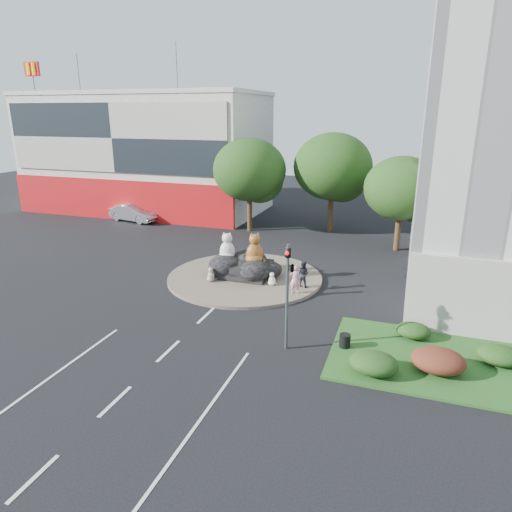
{
  "coord_description": "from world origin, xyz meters",
  "views": [
    {
      "loc": [
        9.82,
        -16.15,
        10.41
      ],
      "look_at": [
        1.14,
        8.91,
        2.0
      ],
      "focal_mm": 32.0,
      "sensor_mm": 36.0,
      "label": 1
    }
  ],
  "objects_px": {
    "pedestrian_dark": "(303,274)",
    "kitten_white": "(272,278)",
    "pedestrian_pink": "(295,279)",
    "kitten_calico": "(211,274)",
    "cat_white": "(227,246)",
    "parked_car": "(134,213)",
    "cat_tabby": "(255,248)",
    "litter_bin": "(345,341)"
  },
  "relations": [
    {
      "from": "kitten_calico",
      "to": "parked_car",
      "type": "bearing_deg",
      "value": 168.7
    },
    {
      "from": "parked_car",
      "to": "pedestrian_pink",
      "type": "bearing_deg",
      "value": -113.54
    },
    {
      "from": "kitten_white",
      "to": "litter_bin",
      "type": "xyz_separation_m",
      "value": [
        5.41,
        -6.19,
        -0.19
      ]
    },
    {
      "from": "kitten_white",
      "to": "pedestrian_dark",
      "type": "xyz_separation_m",
      "value": [
        1.86,
        0.38,
        0.38
      ]
    },
    {
      "from": "cat_tabby",
      "to": "pedestrian_dark",
      "type": "distance_m",
      "value": 3.58
    },
    {
      "from": "cat_tabby",
      "to": "kitten_calico",
      "type": "distance_m",
      "value": 3.23
    },
    {
      "from": "cat_tabby",
      "to": "litter_bin",
      "type": "height_order",
      "value": "cat_tabby"
    },
    {
      "from": "pedestrian_pink",
      "to": "kitten_calico",
      "type": "bearing_deg",
      "value": -14.87
    },
    {
      "from": "kitten_white",
      "to": "pedestrian_pink",
      "type": "distance_m",
      "value": 1.9
    },
    {
      "from": "cat_tabby",
      "to": "litter_bin",
      "type": "xyz_separation_m",
      "value": [
        6.89,
        -7.23,
        -1.7
      ]
    },
    {
      "from": "pedestrian_pink",
      "to": "pedestrian_dark",
      "type": "distance_m",
      "value": 1.2
    },
    {
      "from": "cat_white",
      "to": "parked_car",
      "type": "xyz_separation_m",
      "value": [
        -14.88,
        11.7,
        -1.21
      ]
    },
    {
      "from": "pedestrian_pink",
      "to": "parked_car",
      "type": "relative_size",
      "value": 0.33
    },
    {
      "from": "cat_white",
      "to": "parked_car",
      "type": "height_order",
      "value": "cat_white"
    },
    {
      "from": "kitten_white",
      "to": "pedestrian_pink",
      "type": "height_order",
      "value": "pedestrian_pink"
    },
    {
      "from": "pedestrian_pink",
      "to": "parked_car",
      "type": "distance_m",
      "value": 24.09
    },
    {
      "from": "pedestrian_dark",
      "to": "litter_bin",
      "type": "distance_m",
      "value": 7.49
    },
    {
      "from": "pedestrian_pink",
      "to": "pedestrian_dark",
      "type": "xyz_separation_m",
      "value": [
        0.2,
        1.18,
        -0.05
      ]
    },
    {
      "from": "pedestrian_dark",
      "to": "pedestrian_pink",
      "type": "bearing_deg",
      "value": 94.67
    },
    {
      "from": "kitten_white",
      "to": "pedestrian_dark",
      "type": "relative_size",
      "value": 0.52
    },
    {
      "from": "kitten_calico",
      "to": "parked_car",
      "type": "distance_m",
      "value": 19.66
    },
    {
      "from": "pedestrian_dark",
      "to": "kitten_white",
      "type": "bearing_deg",
      "value": 25.54
    },
    {
      "from": "pedestrian_pink",
      "to": "parked_car",
      "type": "bearing_deg",
      "value": -47.13
    },
    {
      "from": "cat_tabby",
      "to": "kitten_calico",
      "type": "relative_size",
      "value": 2.21
    },
    {
      "from": "cat_white",
      "to": "litter_bin",
      "type": "xyz_separation_m",
      "value": [
        8.78,
        -7.23,
        -1.64
      ]
    },
    {
      "from": "cat_tabby",
      "to": "parked_car",
      "type": "relative_size",
      "value": 0.4
    },
    {
      "from": "kitten_white",
      "to": "parked_car",
      "type": "height_order",
      "value": "parked_car"
    },
    {
      "from": "cat_tabby",
      "to": "pedestrian_pink",
      "type": "bearing_deg",
      "value": -63.31
    },
    {
      "from": "cat_white",
      "to": "pedestrian_pink",
      "type": "xyz_separation_m",
      "value": [
        5.03,
        -1.84,
        -1.02
      ]
    },
    {
      "from": "pedestrian_pink",
      "to": "pedestrian_dark",
      "type": "relative_size",
      "value": 1.06
    },
    {
      "from": "kitten_white",
      "to": "litter_bin",
      "type": "relative_size",
      "value": 1.37
    },
    {
      "from": "cat_tabby",
      "to": "kitten_calico",
      "type": "xyz_separation_m",
      "value": [
        -2.35,
        -1.66,
        -1.47
      ]
    },
    {
      "from": "pedestrian_pink",
      "to": "pedestrian_dark",
      "type": "height_order",
      "value": "pedestrian_pink"
    },
    {
      "from": "kitten_calico",
      "to": "pedestrian_dark",
      "type": "distance_m",
      "value": 5.78
    },
    {
      "from": "cat_white",
      "to": "parked_car",
      "type": "relative_size",
      "value": 0.37
    },
    {
      "from": "kitten_calico",
      "to": "pedestrian_pink",
      "type": "height_order",
      "value": "pedestrian_pink"
    },
    {
      "from": "cat_tabby",
      "to": "litter_bin",
      "type": "distance_m",
      "value": 10.13
    },
    {
      "from": "kitten_calico",
      "to": "kitten_white",
      "type": "bearing_deg",
      "value": 40.67
    },
    {
      "from": "litter_bin",
      "to": "cat_tabby",
      "type": "bearing_deg",
      "value": 133.6
    },
    {
      "from": "cat_white",
      "to": "cat_tabby",
      "type": "xyz_separation_m",
      "value": [
        1.89,
        0.01,
        0.06
      ]
    },
    {
      "from": "kitten_calico",
      "to": "cat_tabby",
      "type": "bearing_deg",
      "value": 66.79
    },
    {
      "from": "cat_tabby",
      "to": "kitten_white",
      "type": "height_order",
      "value": "cat_tabby"
    }
  ]
}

